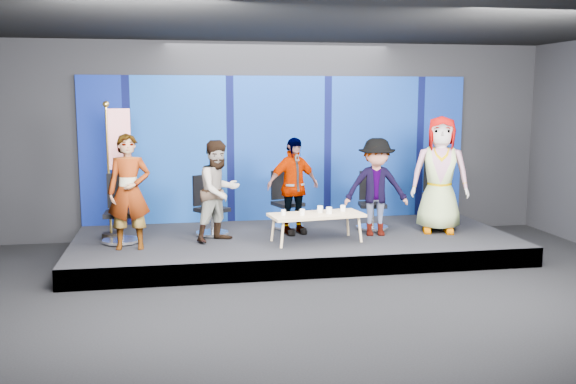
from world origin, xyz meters
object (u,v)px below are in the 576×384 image
panelist_c (293,186)px  panelist_d (376,187)px  chair_a (121,220)px  flag_stand (116,166)px  chair_b (210,215)px  chair_d (372,210)px  panelist_a (129,192)px  chair_c (286,209)px  panelist_b (219,191)px  coffee_table (316,216)px  mug_b (302,212)px  mug_c (320,209)px  mug_e (343,208)px  chair_e (438,204)px  panelist_e (440,175)px  mug_d (329,210)px  mug_a (283,213)px

panelist_c → panelist_d: (1.31, -0.34, -0.00)m
chair_a → flag_stand: size_ratio=0.49×
chair_b → chair_d: chair_d is taller
panelist_a → panelist_d: panelist_a is taller
chair_c → panelist_b: bearing=-164.5°
panelist_c → flag_stand: bearing=157.8°
panelist_c → coffee_table: size_ratio=1.05×
mug_b → mug_c: bearing=28.8°
panelist_d → flag_stand: bearing=-177.7°
chair_a → chair_d: (4.13, 0.28, -0.03)m
mug_c → mug_e: 0.38m
panelist_a → chair_b: 1.54m
panelist_d → panelist_a: bearing=-166.6°
mug_b → mug_e: 0.73m
panelist_b → mug_e: 1.96m
chair_e → flag_stand: flag_stand is taller
chair_b → panelist_b: size_ratio=0.62×
panelist_b → coffee_table: bearing=-47.6°
chair_c → flag_stand: flag_stand is taller
chair_a → chair_b: 1.42m
coffee_table → mug_b: bearing=-159.4°
panelist_a → panelist_b: bearing=14.2°
chair_b → coffee_table: bearing=-62.1°
chair_e → flag_stand: bearing=-160.9°
chair_e → panelist_e: (-0.19, -0.48, 0.57)m
chair_b → mug_d: size_ratio=9.16×
panelist_b → mug_c: 1.60m
chair_e → mug_a: chair_e is taller
panelist_c → flag_stand: flag_stand is taller
panelist_e → mug_e: size_ratio=19.90×
chair_d → panelist_d: 0.69m
mug_a → panelist_b: bearing=158.7°
mug_b → mug_c: 0.37m
chair_d → panelist_d: (-0.09, -0.49, 0.47)m
chair_d → chair_e: bearing=11.2°
mug_e → mug_b: bearing=-162.6°
panelist_a → chair_c: size_ratio=1.74×
mug_a → coffee_table: bearing=4.4°
panelist_c → panelist_d: 1.35m
panelist_a → mug_a: 2.32m
flag_stand → mug_d: bearing=-25.1°
chair_d → coffee_table: bearing=-135.7°
mug_c → panelist_e: bearing=7.3°
chair_a → mug_d: size_ratio=9.91×
panelist_c → panelist_e: size_ratio=0.82×
chair_a → coffee_table: 3.02m
panelist_a → panelist_b: 1.37m
panelist_d → chair_b: bearing=178.7°
panelist_d → coffee_table: bearing=-154.4°
mug_e → mug_c: bearing=-173.5°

